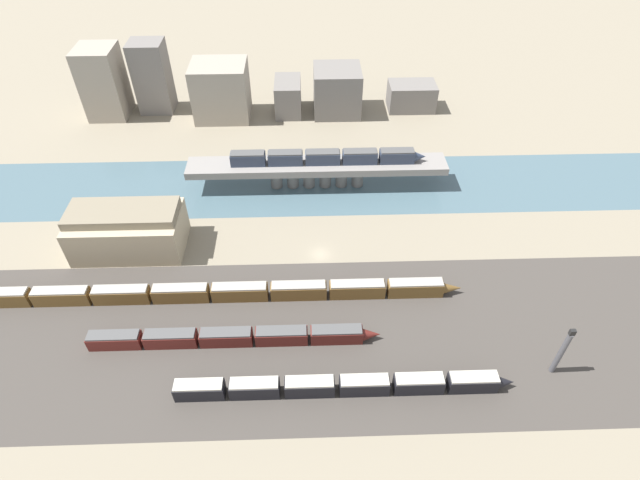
# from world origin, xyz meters

# --- Properties ---
(ground_plane) EXTENTS (400.00, 400.00, 0.00)m
(ground_plane) POSITION_xyz_m (0.00, 0.00, 0.00)
(ground_plane) COLOR gray
(railbed_yard) EXTENTS (280.00, 42.00, 0.01)m
(railbed_yard) POSITION_xyz_m (0.00, -24.00, 0.00)
(railbed_yard) COLOR #423D38
(railbed_yard) RESTS_ON ground
(river_water) EXTENTS (320.00, 26.74, 0.01)m
(river_water) POSITION_xyz_m (0.00, 27.49, 0.00)
(river_water) COLOR #47606B
(river_water) RESTS_ON ground
(bridge) EXTENTS (69.73, 8.25, 7.42)m
(bridge) POSITION_xyz_m (-0.00, 27.49, 5.61)
(bridge) COLOR gray
(bridge) RESTS_ON ground
(train_on_bridge) EXTENTS (52.00, 3.19, 3.61)m
(train_on_bridge) POSITION_xyz_m (2.77, 27.49, 9.18)
(train_on_bridge) COLOR #2D384C
(train_on_bridge) RESTS_ON bridge
(train_yard_near) EXTENTS (61.84, 2.75, 3.79)m
(train_yard_near) POSITION_xyz_m (2.93, -36.29, 1.86)
(train_yard_near) COLOR black
(train_yard_near) RESTS_ON ground
(train_yard_mid) EXTENTS (57.61, 2.78, 3.53)m
(train_yard_mid) POSITION_xyz_m (-18.12, -24.75, 1.73)
(train_yard_mid) COLOR #5B1E19
(train_yard_mid) RESTS_ON ground
(train_yard_far) EXTENTS (104.47, 2.72, 3.91)m
(train_yard_far) POSITION_xyz_m (-22.71, -13.09, 1.92)
(train_yard_far) COLOR brown
(train_yard_far) RESTS_ON ground
(warehouse_building) EXTENTS (25.34, 13.81, 11.52)m
(warehouse_building) POSITION_xyz_m (-44.97, 4.01, 5.48)
(warehouse_building) COLOR tan
(warehouse_building) RESTS_ON ground
(signal_tower) EXTENTS (1.01, 1.01, 12.45)m
(signal_tower) POSITION_xyz_m (42.98, -33.13, 6.05)
(signal_tower) COLOR #4C4C51
(signal_tower) RESTS_ON ground
(city_block_far_left) EXTENTS (12.15, 13.01, 22.47)m
(city_block_far_left) POSITION_xyz_m (-67.96, 70.30, 11.24)
(city_block_far_left) COLOR gray
(city_block_far_left) RESTS_ON ground
(city_block_left) EXTENTS (10.81, 9.71, 22.96)m
(city_block_left) POSITION_xyz_m (-52.79, 73.32, 11.48)
(city_block_left) COLOR slate
(city_block_left) RESTS_ON ground
(city_block_center) EXTENTS (17.58, 14.89, 17.77)m
(city_block_center) POSITION_xyz_m (-30.10, 68.01, 8.88)
(city_block_center) COLOR gray
(city_block_center) RESTS_ON ground
(city_block_right) EXTENTS (8.54, 13.96, 10.81)m
(city_block_right) POSITION_xyz_m (-8.53, 70.26, 5.40)
(city_block_right) COLOR slate
(city_block_right) RESTS_ON ground
(city_block_far_right) EXTENTS (15.30, 15.04, 14.83)m
(city_block_far_right) POSITION_xyz_m (7.76, 69.88, 7.42)
(city_block_far_right) COLOR slate
(city_block_far_right) RESTS_ON ground
(city_block_tall) EXTENTS (15.57, 9.93, 8.77)m
(city_block_tall) POSITION_xyz_m (33.12, 71.21, 4.39)
(city_block_tall) COLOR slate
(city_block_tall) RESTS_ON ground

